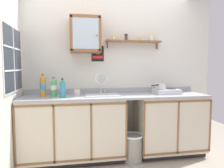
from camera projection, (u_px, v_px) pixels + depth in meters
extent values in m
plane|color=#9E9384|center=(121.00, 167.00, 2.88)|extent=(5.77, 5.77, 0.00)
cube|color=silver|center=(113.00, 69.00, 3.40)|extent=(3.37, 0.05, 2.67)
cube|color=black|center=(74.00, 157.00, 3.12)|extent=(1.42, 0.52, 0.08)
cube|color=beige|center=(73.00, 127.00, 3.05)|extent=(1.45, 0.58, 0.85)
cube|color=brown|center=(72.00, 105.00, 2.73)|extent=(1.45, 0.01, 0.03)
cube|color=brown|center=(73.00, 161.00, 2.80)|extent=(1.45, 0.01, 0.03)
cube|color=brown|center=(14.00, 137.00, 2.64)|extent=(0.02, 0.01, 0.78)
cube|color=brown|center=(54.00, 135.00, 2.72)|extent=(0.02, 0.01, 0.78)
cube|color=brown|center=(91.00, 133.00, 2.81)|extent=(0.02, 0.01, 0.78)
cube|color=brown|center=(126.00, 131.00, 2.89)|extent=(0.02, 0.01, 0.78)
cube|color=black|center=(168.00, 150.00, 3.38)|extent=(1.00, 0.52, 0.08)
cube|color=beige|center=(169.00, 122.00, 3.31)|extent=(1.02, 0.58, 0.85)
cube|color=brown|center=(179.00, 101.00, 2.99)|extent=(1.02, 0.01, 0.03)
cube|color=brown|center=(178.00, 153.00, 3.06)|extent=(1.02, 0.01, 0.03)
cube|color=brown|center=(144.00, 130.00, 2.93)|extent=(0.02, 0.01, 0.78)
cube|color=brown|center=(178.00, 128.00, 3.02)|extent=(0.02, 0.01, 0.78)
cube|color=brown|center=(210.00, 126.00, 3.11)|extent=(0.02, 0.01, 0.78)
cube|color=#9EA3A8|center=(116.00, 96.00, 3.13)|extent=(2.73, 0.61, 0.03)
cube|color=#9EA3A8|center=(113.00, 90.00, 3.40)|extent=(2.73, 0.02, 0.08)
cube|color=silver|center=(102.00, 95.00, 3.11)|extent=(0.50, 0.38, 0.01)
cube|color=slate|center=(102.00, 105.00, 3.12)|extent=(0.43, 0.30, 0.01)
cube|color=slate|center=(101.00, 99.00, 3.27)|extent=(0.43, 0.01, 0.15)
cube|color=slate|center=(103.00, 102.00, 2.96)|extent=(0.43, 0.01, 0.15)
cylinder|color=#4C4C51|center=(102.00, 105.00, 3.12)|extent=(0.04, 0.04, 0.01)
cylinder|color=silver|center=(101.00, 93.00, 3.31)|extent=(0.05, 0.05, 0.02)
cylinder|color=silver|center=(101.00, 85.00, 3.30)|extent=(0.02, 0.02, 0.21)
torus|color=silver|center=(102.00, 79.00, 3.21)|extent=(0.20, 0.02, 0.20)
cylinder|color=silver|center=(105.00, 91.00, 3.32)|extent=(0.02, 0.02, 0.06)
cube|color=silver|center=(166.00, 91.00, 3.29)|extent=(0.38, 0.30, 0.07)
cylinder|color=#2D2D2D|center=(160.00, 89.00, 3.29)|extent=(0.15, 0.15, 0.01)
cylinder|color=#2D2D2D|center=(171.00, 89.00, 3.32)|extent=(0.15, 0.15, 0.01)
cylinder|color=black|center=(164.00, 93.00, 3.14)|extent=(0.03, 0.02, 0.03)
cylinder|color=black|center=(176.00, 92.00, 3.17)|extent=(0.03, 0.02, 0.03)
cylinder|color=silver|center=(160.00, 86.00, 3.29)|extent=(0.15, 0.15, 0.08)
torus|color=silver|center=(160.00, 84.00, 3.28)|extent=(0.16, 0.16, 0.01)
cylinder|color=black|center=(155.00, 85.00, 3.16)|extent=(0.16, 0.13, 0.02)
cylinder|color=gold|center=(43.00, 87.00, 2.97)|extent=(0.08, 0.08, 0.27)
cone|color=gold|center=(43.00, 77.00, 2.95)|extent=(0.07, 0.07, 0.04)
cylinder|color=red|center=(43.00, 75.00, 2.95)|extent=(0.04, 0.04, 0.02)
cylinder|color=#3F8CCC|center=(43.00, 87.00, 2.96)|extent=(0.08, 0.08, 0.08)
cylinder|color=#4CB266|center=(54.00, 89.00, 2.95)|extent=(0.08, 0.08, 0.23)
cone|color=#4CB266|center=(54.00, 80.00, 2.93)|extent=(0.08, 0.08, 0.04)
cylinder|color=red|center=(53.00, 78.00, 2.93)|extent=(0.04, 0.04, 0.02)
cylinder|color=white|center=(54.00, 88.00, 2.94)|extent=(0.08, 0.08, 0.06)
cylinder|color=silver|center=(54.00, 90.00, 3.07)|extent=(0.06, 0.06, 0.18)
cone|color=silver|center=(54.00, 83.00, 3.06)|extent=(0.06, 0.06, 0.03)
cylinder|color=#262626|center=(54.00, 81.00, 3.06)|extent=(0.03, 0.03, 0.02)
cylinder|color=#D84C3F|center=(54.00, 90.00, 3.07)|extent=(0.06, 0.06, 0.05)
cylinder|color=teal|center=(63.00, 90.00, 2.90)|extent=(0.08, 0.08, 0.21)
cone|color=teal|center=(62.00, 81.00, 2.89)|extent=(0.07, 0.07, 0.03)
cylinder|color=#262626|center=(62.00, 79.00, 2.89)|extent=(0.03, 0.03, 0.02)
cylinder|color=#3F8CCC|center=(63.00, 89.00, 2.90)|extent=(0.08, 0.08, 0.06)
cylinder|color=white|center=(77.00, 92.00, 3.11)|extent=(0.09, 0.09, 0.09)
torus|color=white|center=(76.00, 92.00, 3.06)|extent=(0.03, 0.06, 0.06)
cube|color=brown|center=(85.00, 35.00, 3.12)|extent=(0.45, 0.28, 0.53)
cube|color=silver|center=(86.00, 33.00, 2.98)|extent=(0.37, 0.01, 0.44)
cube|color=brown|center=(71.00, 33.00, 2.94)|extent=(0.04, 0.01, 0.50)
cube|color=brown|center=(100.00, 34.00, 3.01)|extent=(0.04, 0.01, 0.50)
cube|color=brown|center=(86.00, 16.00, 2.96)|extent=(0.42, 0.01, 0.04)
cube|color=brown|center=(86.00, 50.00, 3.00)|extent=(0.42, 0.01, 0.04)
sphere|color=olive|center=(97.00, 35.00, 2.99)|extent=(0.02, 0.02, 0.02)
cube|color=brown|center=(134.00, 41.00, 3.33)|extent=(0.89, 0.14, 0.02)
cube|color=brown|center=(107.00, 45.00, 3.31)|extent=(0.02, 0.03, 0.10)
cube|color=brown|center=(157.00, 46.00, 3.46)|extent=(0.02, 0.03, 0.10)
cylinder|color=silver|center=(114.00, 38.00, 3.26)|extent=(0.05, 0.05, 0.06)
cylinder|color=yellow|center=(114.00, 36.00, 3.26)|extent=(0.05, 0.05, 0.02)
cylinder|color=#4C3326|center=(126.00, 38.00, 3.29)|extent=(0.05, 0.05, 0.08)
cylinder|color=black|center=(126.00, 35.00, 3.29)|extent=(0.05, 0.05, 0.02)
cylinder|color=#E0C659|center=(139.00, 39.00, 3.35)|extent=(0.04, 0.04, 0.07)
cylinder|color=white|center=(139.00, 36.00, 3.34)|extent=(0.04, 0.04, 0.02)
cylinder|color=silver|center=(152.00, 38.00, 3.37)|extent=(0.05, 0.05, 0.09)
cylinder|color=yellow|center=(152.00, 35.00, 3.36)|extent=(0.05, 0.05, 0.02)
cube|color=black|center=(98.00, 54.00, 3.31)|extent=(0.19, 0.01, 0.24)
cube|color=red|center=(98.00, 57.00, 3.31)|extent=(0.16, 0.00, 0.04)
cylinder|color=red|center=(98.00, 52.00, 3.30)|extent=(0.09, 0.00, 0.09)
cube|color=#262D38|center=(13.00, 59.00, 2.67)|extent=(0.01, 0.75, 0.80)
cube|color=white|center=(12.00, 59.00, 2.67)|extent=(0.02, 0.79, 0.85)
cube|color=white|center=(14.00, 59.00, 2.67)|extent=(0.01, 0.02, 0.80)
cube|color=white|center=(14.00, 70.00, 2.68)|extent=(0.01, 0.75, 0.02)
cube|color=white|center=(13.00, 48.00, 2.66)|extent=(0.01, 0.75, 0.02)
cylinder|color=gray|center=(133.00, 148.00, 3.06)|extent=(0.28, 0.28, 0.39)
torus|color=white|center=(133.00, 135.00, 3.04)|extent=(0.32, 0.32, 0.03)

